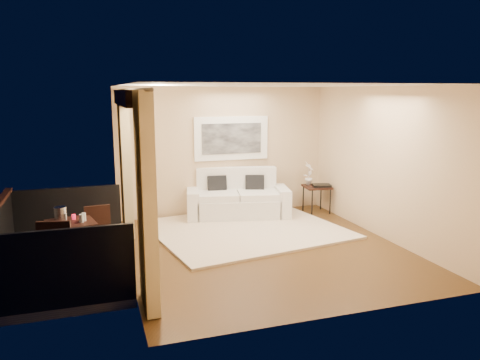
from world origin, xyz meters
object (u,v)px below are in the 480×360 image
bistro_table (71,227)px  ice_bucket (61,214)px  side_table (317,189)px  balcony_chair_far (98,228)px  balcony_chair_near (53,254)px  orchid (309,173)px  sofa (238,200)px

bistro_table → ice_bucket: size_ratio=3.81×
bistro_table → ice_bucket: ice_bucket is taller
side_table → bistro_table: size_ratio=0.79×
side_table → ice_bucket: (-5.10, -1.82, 0.33)m
balcony_chair_far → bistro_table: bearing=43.1°
bistro_table → balcony_chair_near: size_ratio=0.77×
orchid → balcony_chair_near: orchid is taller
balcony_chair_far → balcony_chair_near: bearing=60.4°
orchid → sofa: bearing=178.1°
balcony_chair_far → side_table: bearing=-166.6°
side_table → ice_bucket: bearing=-160.3°
sofa → balcony_chair_far: 3.35m
sofa → bistro_table: 3.89m
balcony_chair_far → ice_bucket: size_ratio=4.45×
balcony_chair_far → sofa: bearing=-153.6°
orchid → ice_bucket: size_ratio=2.60×
ice_bucket → orchid: bearing=21.7°
ice_bucket → balcony_chair_far: bearing=29.0°
balcony_chair_near → bistro_table: bearing=88.9°
orchid → side_table: bearing=-49.3°
sofa → balcony_chair_near: size_ratio=2.27×
sofa → balcony_chair_near: (-3.42, -3.00, 0.21)m
orchid → balcony_chair_near: size_ratio=0.53×
side_table → bistro_table: 5.34m
sofa → ice_bucket: 3.95m
balcony_chair_far → balcony_chair_near: balcony_chair_near is taller
side_table → ice_bucket: ice_bucket is taller
bistro_table → balcony_chair_near: balcony_chair_near is taller
ice_bucket → bistro_table: bearing=-44.7°
sofa → bistro_table: (-3.22, -2.16, 0.32)m
bistro_table → ice_bucket: (-0.14, 0.13, 0.18)m
bistro_table → balcony_chair_far: (0.37, 0.41, -0.16)m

